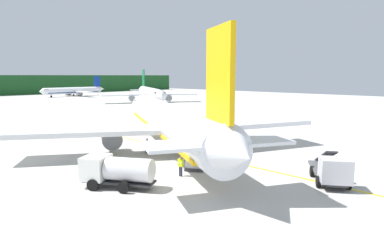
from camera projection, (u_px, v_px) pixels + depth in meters
The scene contains 11 objects.
ground at pixel (93, 120), 65.64m from camera, with size 240.00×320.00×0.20m, color #B7B5AD.
airliner_foreground at pixel (168, 121), 38.21m from camera, with size 32.29×38.14×11.90m.
airliner_mid_apron at pixel (150, 93), 104.53m from camera, with size 28.93×34.15×10.71m.
airliner_far_taxiway at pixel (74, 91), 138.69m from camera, with size 29.18×24.25×8.33m.
airliner_distant at pixel (23, 88), 165.31m from camera, with size 29.52×24.82×8.84m.
service_truck_fuel at pixel (332, 170), 25.96m from camera, with size 6.52×5.34×2.69m.
service_truck_catering at pixel (117, 170), 25.26m from camera, with size 4.52×5.76×2.40m.
cargo_container_near at pixel (195, 159), 30.24m from camera, with size 2.35×2.35×2.05m.
crew_marshaller at pixel (181, 165), 28.15m from camera, with size 0.33×0.62×1.73m.
crew_loader_left at pixel (209, 151), 33.23m from camera, with size 0.35×0.61×1.76m.
apron_guide_line at pixel (199, 155), 35.94m from camera, with size 0.30×60.00×0.01m, color yellow.
Camera 1 is at (-32.81, -11.57, 8.57)m, focal length 30.83 mm.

